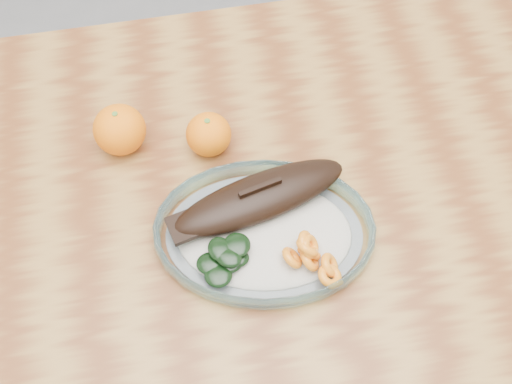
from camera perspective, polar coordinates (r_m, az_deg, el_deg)
ground at (r=1.58m, az=-0.82°, el=-15.26°), size 3.00×3.00×0.00m
dining_table at (r=0.97m, az=-1.30°, el=-4.81°), size 1.20×0.80×0.75m
plated_meal at (r=0.85m, az=0.72°, el=-3.32°), size 0.61×0.61×0.08m
orange_left at (r=0.94m, az=-12.03°, el=5.44°), size 0.08×0.08×0.08m
orange_right at (r=0.92m, az=-4.24°, el=5.13°), size 0.07×0.07×0.07m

